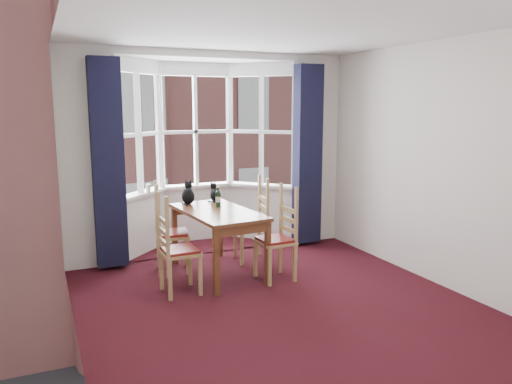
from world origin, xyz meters
TOP-DOWN VIEW (x-y plane):
  - floor at (0.00, 0.00)m, footprint 4.50×4.50m
  - ceiling at (0.00, 0.00)m, footprint 4.50×4.50m
  - wall_left at (-2.00, 0.00)m, footprint 0.00×4.50m
  - wall_right at (2.00, 0.00)m, footprint 0.00×4.50m
  - wall_near at (0.00, -2.25)m, footprint 4.00×0.00m
  - wall_back_pier_left at (-1.65, 2.25)m, footprint 0.70×0.12m
  - wall_back_pier_right at (1.65, 2.25)m, footprint 0.70×0.12m
  - bay_window at (0.00, 2.75)m, footprint 2.76×0.94m
  - curtain_left at (-1.42, 2.07)m, footprint 0.38×0.22m
  - curtain_right at (1.42, 2.07)m, footprint 0.38×0.22m
  - dining_table at (-0.24, 1.33)m, footprint 0.89×1.47m
  - chair_left_near at (-0.94, 0.89)m, footprint 0.41×0.43m
  - chair_left_far at (-0.83, 1.67)m, footprint 0.47×0.48m
  - chair_right_near at (0.40, 0.86)m, footprint 0.42×0.44m
  - chair_right_far at (0.43, 1.66)m, footprint 0.45×0.47m
  - cat_left at (-0.46, 1.88)m, footprint 0.23×0.26m
  - cat_right at (-0.08, 1.88)m, footprint 0.16×0.21m
  - wine_bottle at (-0.16, 1.54)m, footprint 0.07×0.07m
  - candle_tall at (-0.83, 2.60)m, footprint 0.06×0.06m
  - candle_short at (-0.70, 2.63)m, footprint 0.06×0.06m
  - street at (0.00, 32.25)m, footprint 80.00×80.00m
  - tenement_building at (0.00, 14.01)m, footprint 18.40×7.80m

SIDE VIEW (x-z plane):
  - street at x=0.00m, z-range -6.00..-6.00m
  - floor at x=0.00m, z-range 0.00..0.00m
  - chair_left_near at x=-0.94m, z-range 0.01..0.93m
  - chair_left_far at x=-0.83m, z-range 0.01..0.93m
  - chair_right_near at x=0.40m, z-range 0.01..0.93m
  - chair_right_far at x=0.43m, z-range 0.01..0.93m
  - dining_table at x=-0.24m, z-range 0.30..1.10m
  - cat_right at x=-0.08m, z-range 0.77..1.04m
  - wine_bottle at x=-0.16m, z-range 0.79..1.05m
  - cat_left at x=-0.46m, z-range 0.77..1.08m
  - candle_short at x=-0.70m, z-range 0.87..0.98m
  - candle_tall at x=-0.83m, z-range 0.87..0.99m
  - curtain_left at x=-1.42m, z-range 0.05..2.65m
  - curtain_right at x=1.42m, z-range 0.05..2.65m
  - wall_left at x=-2.00m, z-range -0.85..3.65m
  - wall_right at x=2.00m, z-range -0.85..3.65m
  - wall_near at x=0.00m, z-range -0.60..3.40m
  - wall_back_pier_left at x=-1.65m, z-range 0.00..2.80m
  - wall_back_pier_right at x=1.65m, z-range 0.00..2.80m
  - bay_window at x=0.00m, z-range 0.00..2.80m
  - tenement_building at x=0.00m, z-range -6.00..9.20m
  - ceiling at x=0.00m, z-range 2.80..2.80m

